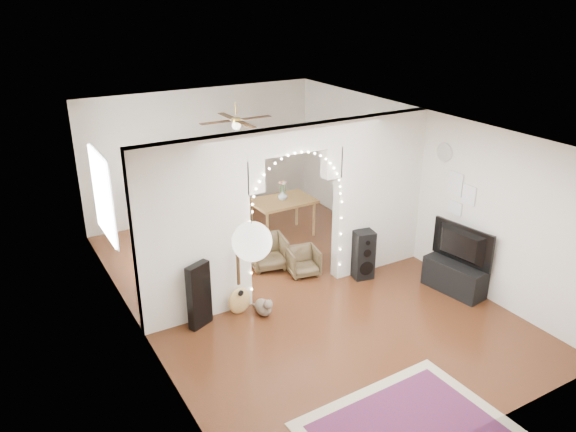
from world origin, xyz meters
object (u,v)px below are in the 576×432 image
media_console (454,277)px  acoustic_guitar (239,290)px  floor_speaker (363,255)px  dining_chair_right (303,261)px  dining_table (283,203)px  dining_chair_left (268,252)px  bookcase (202,194)px

media_console → acoustic_guitar: bearing=152.5°
acoustic_guitar → floor_speaker: 2.30m
acoustic_guitar → floor_speaker: size_ratio=1.08×
dining_chair_right → dining_table: bearing=83.8°
dining_chair_left → bookcase: bearing=110.1°
bookcase → dining_chair_right: bookcase is taller
media_console → dining_chair_right: size_ratio=1.94×
floor_speaker → media_console: floor_speaker is taller
acoustic_guitar → bookcase: size_ratio=0.62×
dining_chair_right → dining_chair_left: bearing=137.9°
acoustic_guitar → bookcase: (0.77, 3.29, 0.34)m
floor_speaker → bookcase: size_ratio=0.57×
bookcase → dining_table: bearing=-49.2°
dining_table → floor_speaker: bearing=-82.4°
bookcase → dining_chair_left: (0.33, -2.16, -0.45)m
floor_speaker → bookcase: bearing=125.8°
dining_chair_left → dining_table: bearing=61.0°
dining_chair_right → bookcase: bearing=116.1°
acoustic_guitar → dining_chair_right: (1.49, 0.60, -0.16)m
dining_chair_left → dining_chair_right: dining_chair_left is taller
dining_chair_left → dining_chair_right: bearing=-41.7°
media_console → floor_speaker: bearing=122.9°
dining_table → dining_chair_right: 1.70m
bookcase → dining_table: (1.21, -1.13, -0.05)m
acoustic_guitar → dining_chair_left: 1.58m
floor_speaker → bookcase: bookcase is taller
acoustic_guitar → dining_table: 2.95m
acoustic_guitar → dining_chair_right: bearing=6.8°
dining_table → dining_chair_right: dining_table is taller
media_console → bookcase: (-2.52, 4.41, 0.48)m
bookcase → dining_chair_left: size_ratio=2.37×
acoustic_guitar → dining_chair_left: (1.09, 1.13, -0.12)m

